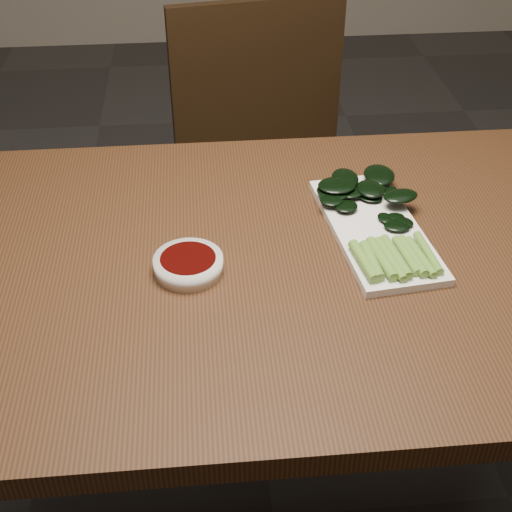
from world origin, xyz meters
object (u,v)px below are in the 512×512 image
(chair_far, at_px, (270,165))
(table, at_px, (278,289))
(sauce_bowl, at_px, (188,264))
(serving_plate, at_px, (375,229))
(gai_lan, at_px, (372,210))

(chair_far, bearing_deg, table, -104.77)
(table, bearing_deg, sauce_bowl, -168.99)
(sauce_bowl, height_order, serving_plate, sauce_bowl)
(chair_far, bearing_deg, sauce_bowl, -115.22)
(table, relative_size, serving_plate, 4.09)
(serving_plate, bearing_deg, table, -163.89)
(chair_far, distance_m, serving_plate, 0.75)
(chair_far, bearing_deg, serving_plate, -91.10)
(serving_plate, height_order, gai_lan, gai_lan)
(serving_plate, xyz_separation_m, gai_lan, (0.00, 0.03, 0.02))
(sauce_bowl, distance_m, gai_lan, 0.34)
(gai_lan, bearing_deg, sauce_bowl, -160.90)
(table, relative_size, chair_far, 1.57)
(serving_plate, relative_size, gai_lan, 1.00)
(gai_lan, bearing_deg, serving_plate, -90.50)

